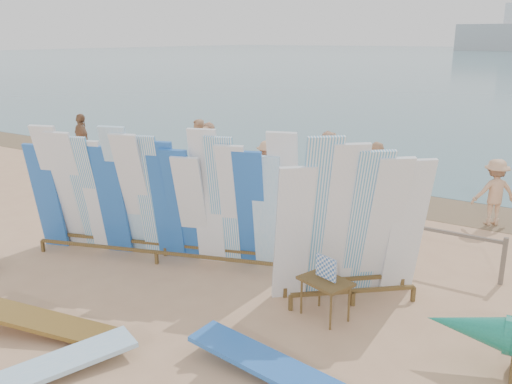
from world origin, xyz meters
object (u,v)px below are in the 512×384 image
Objects in this scene: beachgoer_extra_1 at (82,142)px; flat_board_c at (38,333)px; beachgoer_5 at (328,162)px; beachgoer_3 at (267,169)px; beachgoer_2 at (210,166)px; beachgoer_1 at (198,150)px; beachgoer_11 at (208,147)px; beach_chair_left at (241,204)px; main_surfboard_rack at (159,201)px; beachgoer_0 at (113,160)px; beachgoer_6 at (321,202)px; stroller at (344,216)px; side_surfboard_rack at (351,228)px; beach_chair_right at (292,209)px; beachgoer_4 at (209,170)px; beachgoer_7 at (374,179)px; beachgoer_9 at (494,192)px; flat_board_b at (34,381)px; vendor_table at (325,297)px; flat_board_d at (280,380)px.

flat_board_c is at bearing 155.77° from beachgoer_extra_1.
beachgoer_3 is at bearing 135.00° from beachgoer_5.
beachgoer_2 is 0.97× the size of beachgoer_1.
beachgoer_extra_1 is 4.28m from beachgoer_11.
beachgoer_5 is at bearing 59.76° from beachgoer_1.
beach_chair_left is 0.45× the size of beachgoer_2.
beachgoer_extra_1 reaches higher than flat_board_c.
main_surfboard_rack is 2.89× the size of beachgoer_0.
beach_chair_left is 0.53× the size of beachgoer_6.
main_surfboard_rack is 4.28m from stroller.
beachgoer_3 is (-4.39, 4.58, -0.51)m from side_surfboard_rack.
flat_board_c is 6.48m from beach_chair_left.
beach_chair_left is 1.35m from beach_chair_right.
beachgoer_4 is 4.48m from beachgoer_7.
beachgoer_9 is 0.84× the size of beachgoer_1.
beachgoer_1 is (-3.32, 5.45, -0.29)m from main_surfboard_rack.
stroller reaches higher than beach_chair_right.
stroller is (2.51, 3.37, -0.83)m from main_surfboard_rack.
main_surfboard_rack is at bearing 169.09° from beachgoer_extra_1.
side_surfboard_rack reaches higher than beach_chair_left.
flat_board_c is 1.44× the size of beachgoer_extra_1.
beachgoer_6 is at bearing 24.21° from beachgoer_1.
beachgoer_4 is at bearing 96.17° from main_surfboard_rack.
beachgoer_6 is at bearing -158.46° from beachgoer_5.
beach_chair_right is 0.55× the size of beachgoer_4.
main_surfboard_rack reaches higher than beachgoer_9.
stroller reaches higher than flat_board_b.
beachgoer_6 is at bearing 38.21° from main_surfboard_rack.
beach_chair_left is 1.73m from beachgoer_2.
beachgoer_0 reaches higher than beachgoer_11.
beach_chair_left is at bearing 34.86° from beachgoer_2.
stroller is at bearing 28.42° from beachgoer_1.
beachgoer_9 reaches higher than beachgoer_3.
beachgoer_9 reaches higher than flat_board_c.
beach_chair_left is 6.10m from beachgoer_9.
vendor_table reaches higher than beach_chair_left.
beachgoer_6 is 0.81× the size of beachgoer_1.
main_surfboard_rack is 2.98× the size of beachgoer_2.
beachgoer_extra_1 reaches higher than beachgoer_5.
beach_chair_left is at bearing -29.91° from beachgoer_11.
beachgoer_extra_1 reaches higher than beachgoer_11.
flat_board_d is 1.00× the size of flat_board_b.
beachgoer_3 reaches higher than flat_board_c.
main_surfboard_rack is at bearing -107.24° from beachgoer_6.
beachgoer_extra_1 is 12.80m from beachgoer_9.
beachgoer_0 is (-6.98, -0.33, 0.53)m from stroller.
flat_board_b is 1.47× the size of beachgoer_2.
beachgoer_extra_1 is at bearing 62.40° from flat_board_d.
vendor_table is at bearing -29.45° from beachgoer_11.
flat_board_c is 1.51× the size of beachgoer_5.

